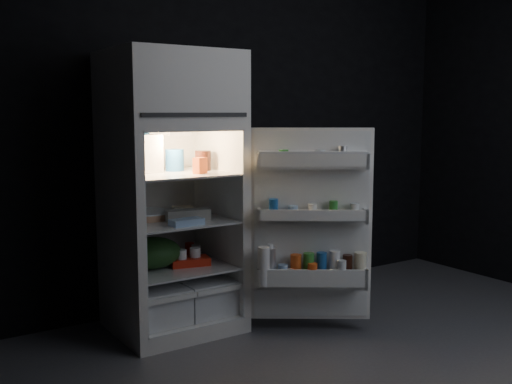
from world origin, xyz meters
TOP-DOWN VIEW (x-y plane):
  - floor at (0.00, 0.00)m, footprint 4.00×3.40m
  - wall_back at (0.00, 1.70)m, footprint 4.00×0.00m
  - wall_left at (-2.00, 0.00)m, footprint 0.00×3.40m
  - refrigerator at (-0.79, 1.32)m, footprint 0.76×0.71m
  - fridge_door at (-0.10, 0.73)m, footprint 0.70×0.56m
  - milk_jug at (-0.92, 1.36)m, footprint 0.16×0.16m
  - mayo_jar at (-0.72, 1.37)m, footprint 0.15×0.15m
  - jam_jar at (-0.56, 1.30)m, footprint 0.13×0.13m
  - amber_bottle at (-1.00, 1.40)m, footprint 0.10×0.10m
  - small_carton at (-0.67, 1.13)m, footprint 0.09×0.08m
  - egg_carton at (-0.73, 1.19)m, footprint 0.29×0.15m
  - pie at (-0.92, 1.39)m, footprint 0.32×0.32m
  - flat_package at (-0.81, 1.05)m, footprint 0.20×0.11m
  - wrapped_pkg at (-0.64, 1.43)m, footprint 0.16×0.14m
  - produce_bag at (-0.93, 1.28)m, footprint 0.44×0.40m
  - yogurt_tray at (-0.70, 1.22)m, footprint 0.27×0.19m
  - small_can_red at (-0.59, 1.45)m, footprint 0.07×0.07m
  - small_can_silver at (-0.58, 1.37)m, footprint 0.08×0.08m

SIDE VIEW (x-z plane):
  - floor at x=0.00m, z-range 0.00..0.00m
  - yogurt_tray at x=-0.70m, z-range 0.43..0.48m
  - small_can_red at x=-0.59m, z-range 0.43..0.52m
  - small_can_silver at x=-0.58m, z-range 0.43..0.52m
  - produce_bag at x=-0.93m, z-range 0.43..0.62m
  - fridge_door at x=-0.10m, z-range 0.07..1.29m
  - pie at x=-0.92m, z-range 0.73..0.77m
  - flat_package at x=-0.81m, z-range 0.73..0.77m
  - wrapped_pkg at x=-0.64m, z-range 0.73..0.78m
  - egg_carton at x=-0.73m, z-range 0.73..0.80m
  - refrigerator at x=-0.79m, z-range 0.07..1.85m
  - small_carton at x=-0.67m, z-range 1.03..1.13m
  - jam_jar at x=-0.56m, z-range 1.03..1.16m
  - mayo_jar at x=-0.72m, z-range 1.03..1.17m
  - amber_bottle at x=-1.00m, z-range 1.03..1.25m
  - milk_jug at x=-0.92m, z-range 1.03..1.27m
  - wall_back at x=0.00m, z-range 0.00..2.70m
  - wall_left at x=-2.00m, z-range 0.00..2.70m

